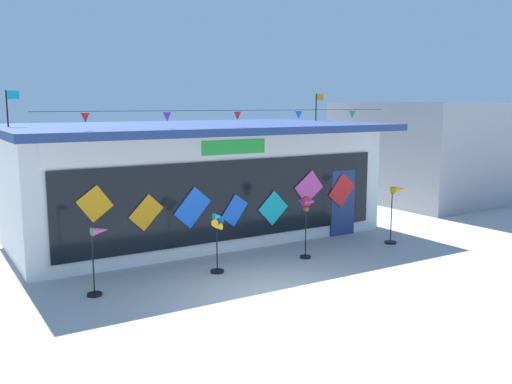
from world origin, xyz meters
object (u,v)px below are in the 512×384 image
(wind_spinner_center_left, at_px, (306,211))
(wind_spinner_center_right, at_px, (396,201))
(kite_shop_building, at_px, (187,178))
(wind_spinner_left, at_px, (217,233))
(wind_spinner_far_left, at_px, (98,253))

(wind_spinner_center_left, bearing_deg, wind_spinner_center_right, -0.70)
(kite_shop_building, bearing_deg, wind_spinner_center_right, -45.13)
(kite_shop_building, height_order, wind_spinner_left, kite_shop_building)
(wind_spinner_far_left, relative_size, wind_spinner_center_left, 0.89)
(wind_spinner_far_left, bearing_deg, kite_shop_building, 47.43)
(wind_spinner_far_left, xyz_separation_m, wind_spinner_center_right, (8.63, -0.01, 0.30))
(wind_spinner_far_left, bearing_deg, wind_spinner_left, 1.43)
(wind_spinner_left, xyz_separation_m, wind_spinner_center_right, (5.77, -0.08, 0.23))
(kite_shop_building, bearing_deg, wind_spinner_far_left, -132.57)
(wind_spinner_center_left, bearing_deg, kite_shop_building, 106.02)
(wind_spinner_left, bearing_deg, wind_spinner_center_left, -0.99)
(wind_spinner_center_left, relative_size, wind_spinner_center_right, 0.98)
(wind_spinner_left, bearing_deg, wind_spinner_center_right, -0.83)
(kite_shop_building, xyz_separation_m, wind_spinner_center_right, (4.49, -4.51, -0.50))
(kite_shop_building, height_order, wind_spinner_center_left, kite_shop_building)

